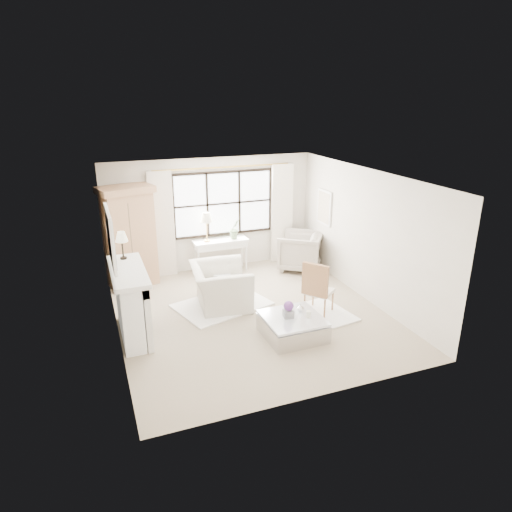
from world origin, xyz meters
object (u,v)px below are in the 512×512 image
object	(u,v)px
console_table	(221,256)
coffee_table	(292,327)
armoire	(129,236)
club_armchair	(220,286)

from	to	relation	value
console_table	coffee_table	size ratio (longest dim) A/B	1.29
armoire	club_armchair	world-z (taller)	armoire
armoire	console_table	world-z (taller)	armoire
console_table	coffee_table	bearing A→B (deg)	-86.02
console_table	coffee_table	distance (m)	3.49
armoire	club_armchair	distance (m)	2.42
console_table	club_armchair	xyz separation A→B (m)	(-0.55, -1.79, 0.01)
coffee_table	console_table	bearing A→B (deg)	93.84
club_armchair	armoire	bearing A→B (deg)	48.12
armoire	club_armchair	size ratio (longest dim) A/B	1.75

